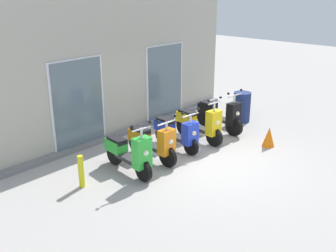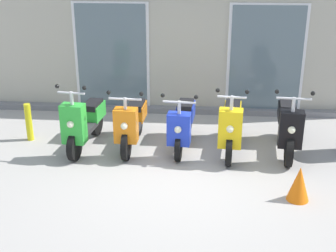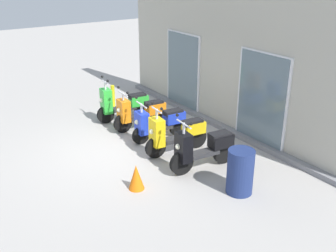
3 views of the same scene
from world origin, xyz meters
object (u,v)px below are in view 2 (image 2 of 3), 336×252
scooter_green (84,122)px  scooter_orange (132,122)px  scooter_blue (183,123)px  scooter_black (288,126)px  traffic_cone (299,184)px  scooter_yellow (231,125)px  curb_bollard (29,122)px

scooter_green → scooter_orange: bearing=6.4°
scooter_blue → scooter_black: size_ratio=0.92×
scooter_blue → traffic_cone: (1.73, -1.65, -0.21)m
traffic_cone → scooter_orange: bearing=148.1°
scooter_green → scooter_blue: bearing=3.7°
scooter_yellow → scooter_black: bearing=1.8°
curb_bollard → traffic_cone: bearing=-21.5°
scooter_yellow → scooter_blue: bearing=174.3°
scooter_orange → scooter_black: scooter_black is taller
scooter_green → traffic_cone: 3.79m
scooter_orange → curb_bollard: scooter_orange is taller
scooter_orange → curb_bollard: (-1.93, 0.16, -0.12)m
scooter_orange → scooter_yellow: size_ratio=0.98×
scooter_blue → traffic_cone: scooter_blue is taller
scooter_green → scooter_orange: scooter_green is taller
scooter_black → curb_bollard: 4.64m
scooter_blue → scooter_black: (1.81, -0.05, 0.02)m
scooter_orange → curb_bollard: 1.94m
curb_bollard → scooter_yellow: bearing=-3.5°
scooter_blue → scooter_black: scooter_black is taller
scooter_orange → scooter_yellow: bearing=-2.1°
scooter_orange → scooter_blue: 0.89m
scooter_orange → scooter_green: bearing=-173.6°
scooter_blue → scooter_orange: bearing=-178.7°
scooter_orange → scooter_blue: size_ratio=1.06×
scooter_blue → traffic_cone: 2.40m
scooter_blue → curb_bollard: bearing=177.2°
scooter_black → curb_bollard: size_ratio=2.32×
scooter_black → curb_bollard: bearing=177.6°
scooter_orange → scooter_yellow: (1.73, -0.06, 0.02)m
scooter_blue → curb_bollard: scooter_blue is taller
scooter_green → scooter_blue: (1.72, 0.11, -0.02)m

